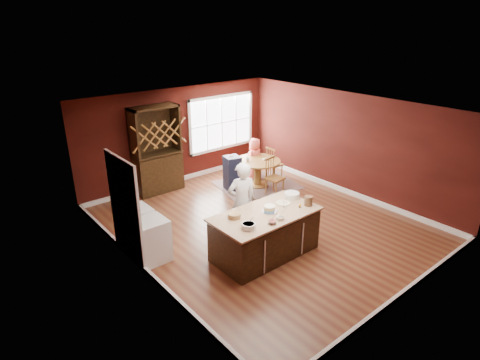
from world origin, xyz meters
The scene contains 28 objects.
room_shell centered at (0.00, 0.00, 1.35)m, with size 7.00×7.00×7.00m.
window centered at (1.50, 3.47, 1.50)m, with size 2.36×0.10×1.66m, color white, non-canonical shape.
doorway centered at (-2.97, 0.60, 1.02)m, with size 0.08×1.26×2.13m, color white, non-canonical shape.
kitchen_island centered at (-0.81, -0.97, 0.44)m, with size 2.15×1.12×0.92m.
dining_table centered at (1.48, 1.80, 0.53)m, with size 1.27×1.27×0.75m.
baker centered at (-0.75, -0.19, 0.86)m, with size 0.63×0.42×1.73m, color silver.
layer_cake centered at (-0.71, -0.97, 0.98)m, with size 0.31×0.31×0.13m, color white, non-canonical shape.
bowl_blue centered at (-1.46, -1.23, 0.97)m, with size 0.26×0.26×0.10m, color white.
bowl_yellow centered at (-1.39, -0.74, 0.97)m, with size 0.25×0.25×0.09m, color #A48056.
bowl_pink centered at (-1.01, -1.37, 0.95)m, with size 0.17×0.17×0.06m, color silver.
bowl_olive centered at (-0.78, -1.34, 0.95)m, with size 0.16×0.16×0.06m, color silver.
drinking_glass centered at (-0.35, -1.05, 1.00)m, with size 0.08×0.08×0.16m, color silver.
dinner_plate centered at (-0.23, -0.88, 0.93)m, with size 0.29×0.29×0.02m, color beige.
white_tub centered at (0.12, -0.79, 0.97)m, with size 0.32×0.32×0.11m, color white.
stoneware_crock centered at (0.09, -1.27, 1.02)m, with size 0.17×0.17×0.20m, color brown.
toy_figurine centered at (-0.11, -1.23, 0.96)m, with size 0.05×0.05×0.08m, color #EE9D01, non-canonical shape.
rug centered at (1.48, 1.80, 0.01)m, with size 2.17×1.68×0.01m, color brown.
chair_east centered at (2.22, 1.87, 0.49)m, with size 0.41×0.39×0.98m, color #9D5932, non-canonical shape.
chair_south centered at (1.39, 1.01, 0.52)m, with size 0.44×0.42×1.04m, color brown, non-canonical shape.
chair_north centered at (1.87, 2.63, 0.46)m, with size 0.38×0.37×0.91m, color brown, non-canonical shape.
seated_woman centered at (1.78, 2.25, 0.61)m, with size 0.60×0.39×1.23m, color #F25E51.
high_chair centered at (0.77, 2.04, 0.50)m, with size 0.40×0.40×0.99m, color #1C1F3E, non-canonical shape.
toddler centered at (0.73, 2.15, 0.81)m, with size 0.18×0.14×0.26m, color #8CA5BF, non-canonical shape.
table_plate centered at (1.70, 1.71, 0.76)m, with size 0.22×0.22×0.02m, color beige.
table_cup centered at (1.24, 1.94, 0.80)m, with size 0.12×0.12×0.09m, color silver.
hutch centered at (-0.86, 3.22, 1.18)m, with size 1.28×0.53×2.35m, color #3E2A16.
washer centered at (-2.64, 0.28, 0.43)m, with size 0.60×0.58×0.87m, color silver.
dryer centered at (-2.64, 0.92, 0.43)m, with size 0.60×0.58×0.87m, color silver.
Camera 1 is at (-5.63, -6.02, 4.44)m, focal length 30.00 mm.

